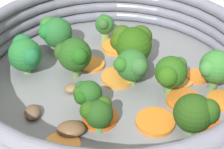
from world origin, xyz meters
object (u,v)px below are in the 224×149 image
carrot_slice_2 (222,100)px  broccoli_floret_0 (197,113)px  carrot_slice_0 (62,146)px  mushroom_piece_0 (73,88)px  carrot_slice_6 (184,101)px  broccoli_floret_10 (171,73)px  broccoli_floret_2 (25,53)px  skillet (112,88)px  broccoli_floret_1 (217,67)px  broccoli_floret_4 (104,25)px  broccoli_floret_3 (55,32)px  mushroom_piece_1 (33,112)px  mushroom_piece_2 (71,129)px  broccoli_floret_5 (131,42)px  carrot_slice_1 (205,127)px  carrot_slice_8 (116,76)px  carrot_slice_10 (100,118)px  broccoli_floret_6 (97,112)px  carrot_slice_7 (92,65)px  carrot_slice_9 (155,122)px  broccoli_floret_7 (74,55)px  carrot_slice_5 (177,78)px  carrot_slice_4 (197,76)px  broccoli_floret_9 (132,65)px  carrot_slice_3 (117,47)px

carrot_slice_2 → broccoli_floret_0: bearing=-4.2°
carrot_slice_0 → mushroom_piece_0: mushroom_piece_0 is taller
carrot_slice_6 → broccoli_floret_10: broccoli_floret_10 is taller
broccoli_floret_2 → skillet: bearing=112.1°
broccoli_floret_1 → broccoli_floret_4: bearing=-93.3°
broccoli_floret_3 → mushroom_piece_1: (0.12, 0.07, -0.02)m
broccoli_floret_3 → mushroom_piece_2: bearing=48.6°
carrot_slice_2 → broccoli_floret_5: 0.14m
carrot_slice_1 → carrot_slice_8: (-0.02, -0.13, -0.00)m
carrot_slice_0 → carrot_slice_2: size_ratio=1.06×
broccoli_floret_2 → broccoli_floret_3: 0.06m
carrot_slice_10 → broccoli_floret_4: bearing=-144.4°
skillet → broccoli_floret_6: 0.09m
carrot_slice_7 → carrot_slice_8: (0.00, 0.04, 0.00)m
carrot_slice_9 → mushroom_piece_0: (0.01, -0.11, 0.00)m
broccoli_floret_4 → broccoli_floret_7: size_ratio=0.76×
carrot_slice_9 → broccoli_floret_7: size_ratio=0.81×
carrot_slice_5 → mushroom_piece_1: mushroom_piece_1 is taller
carrot_slice_2 → carrot_slice_4: size_ratio=1.30×
broccoli_floret_10 → broccoli_floret_9: bearing=-77.0°
carrot_slice_8 → broccoli_floret_3: 0.11m
carrot_slice_6 → mushroom_piece_0: bearing=-62.4°
mushroom_piece_1 → carrot_slice_7: bearing=-175.9°
carrot_slice_8 → broccoli_floret_7: 0.06m
broccoli_floret_7 → mushroom_piece_2: 0.11m
broccoli_floret_4 → broccoli_floret_9: broccoli_floret_9 is taller
broccoli_floret_5 → mushroom_piece_0: bearing=-14.8°
carrot_slice_1 → broccoli_floret_9: broccoli_floret_9 is taller
carrot_slice_7 → broccoli_floret_10: bearing=94.5°
carrot_slice_0 → broccoli_floret_4: bearing=-154.5°
broccoli_floret_6 → mushroom_piece_2: 0.03m
carrot_slice_9 → broccoli_floret_1: size_ratio=0.83×
broccoli_floret_3 → carrot_slice_1: bearing=85.1°
broccoli_floret_3 → carrot_slice_4: bearing=106.8°
carrot_slice_4 → broccoli_floret_10: bearing=-15.6°
broccoli_floret_4 → mushroom_piece_2: size_ratio=1.31×
carrot_slice_8 → broccoli_floret_2: broccoli_floret_2 is taller
broccoli_floret_9 → mushroom_piece_1: bearing=-26.4°
carrot_slice_7 → broccoli_floret_10: (-0.01, 0.11, 0.03)m
broccoli_floret_0 → broccoli_floret_4: bearing=-115.6°
carrot_slice_3 → mushroom_piece_1: 0.17m
broccoli_floret_5 → mushroom_piece_2: size_ratio=1.84×
carrot_slice_6 → mushroom_piece_1: 0.18m
broccoli_floret_7 → broccoli_floret_10: bearing=109.2°
carrot_slice_2 → broccoli_floret_7: (0.07, -0.17, 0.03)m
broccoli_floret_6 → mushroom_piece_1: size_ratio=1.58×
carrot_slice_4 → broccoli_floret_7: size_ratio=0.53×
carrot_slice_9 → broccoli_floret_3: size_ratio=0.88×
carrot_slice_0 → broccoli_floret_4: broccoli_floret_4 is taller
broccoli_floret_4 → carrot_slice_9: bearing=55.0°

